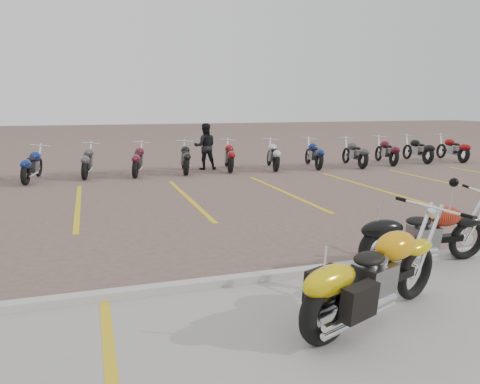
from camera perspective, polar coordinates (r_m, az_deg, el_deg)
name	(u,v)px	position (r m, az deg, el deg)	size (l,w,h in m)	color
ground	(234,240)	(8.40, -0.78, -5.91)	(100.00, 100.00, 0.00)	#6F564F
concrete_apron	(383,378)	(4.65, 17.07, -20.87)	(60.00, 5.00, 0.01)	#9E9B93
curb	(276,276)	(6.60, 4.44, -10.12)	(60.00, 0.18, 0.12)	#ADAAA3
parking_stripes	(188,198)	(12.17, -6.35, -0.73)	(38.00, 5.50, 0.01)	gold
yellow_cruiser	(370,280)	(5.44, 15.60, -10.28)	(2.28, 1.05, 0.99)	black
flame_cruiser	(420,236)	(7.51, 21.13, -5.08)	(2.21, 0.33, 0.91)	black
person_b	(205,146)	(17.39, -4.27, 5.56)	(0.83, 0.65, 1.71)	black
bg_bike_row	(208,157)	(16.70, -3.92, 4.31)	(22.37, 2.07, 1.10)	black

